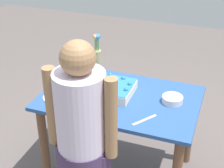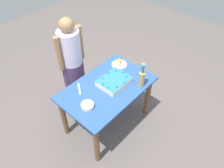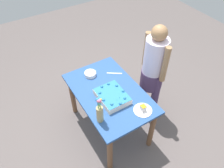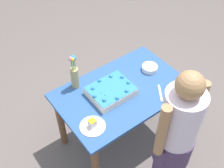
{
  "view_description": "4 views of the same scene",
  "coord_description": "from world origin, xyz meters",
  "px_view_note": "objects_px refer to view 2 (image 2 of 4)",
  "views": [
    {
      "loc": [
        -0.73,
        2.18,
        2.16
      ],
      "look_at": [
        0.08,
        -0.03,
        0.84
      ],
      "focal_mm": 55.0,
      "sensor_mm": 36.0,
      "label": 1
    },
    {
      "loc": [
        -1.44,
        -1.39,
        2.77
      ],
      "look_at": [
        0.01,
        -0.08,
        0.86
      ],
      "focal_mm": 35.0,
      "sensor_mm": 36.0,
      "label": 2
    },
    {
      "loc": [
        1.62,
        -0.95,
        2.77
      ],
      "look_at": [
        0.01,
        0.03,
        0.89
      ],
      "focal_mm": 35.0,
      "sensor_mm": 36.0,
      "label": 3
    },
    {
      "loc": [
        1.17,
        1.41,
        2.67
      ],
      "look_at": [
        0.11,
        -0.0,
        0.9
      ],
      "focal_mm": 45.0,
      "sensor_mm": 36.0,
      "label": 4
    }
  ],
  "objects_px": {
    "cake_knife": "(79,89)",
    "serving_plate_with_slice": "(119,64)",
    "flower_vase": "(142,77)",
    "fruit_bowl": "(87,106)",
    "person_standing": "(72,59)",
    "sheet_cake": "(114,81)"
  },
  "relations": [
    {
      "from": "sheet_cake",
      "to": "fruit_bowl",
      "type": "bearing_deg",
      "value": -176.35
    },
    {
      "from": "flower_vase",
      "to": "person_standing",
      "type": "relative_size",
      "value": 0.25
    },
    {
      "from": "sheet_cake",
      "to": "flower_vase",
      "type": "bearing_deg",
      "value": -54.11
    },
    {
      "from": "serving_plate_with_slice",
      "to": "cake_knife",
      "type": "relative_size",
      "value": 1.05
    },
    {
      "from": "serving_plate_with_slice",
      "to": "person_standing",
      "type": "xyz_separation_m",
      "value": [
        -0.45,
        0.51,
        0.08
      ]
    },
    {
      "from": "sheet_cake",
      "to": "fruit_bowl",
      "type": "xyz_separation_m",
      "value": [
        -0.51,
        -0.03,
        -0.02
      ]
    },
    {
      "from": "serving_plate_with_slice",
      "to": "fruit_bowl",
      "type": "relative_size",
      "value": 1.39
    },
    {
      "from": "serving_plate_with_slice",
      "to": "flower_vase",
      "type": "xyz_separation_m",
      "value": [
        -0.14,
        -0.49,
        0.13
      ]
    },
    {
      "from": "person_standing",
      "to": "fruit_bowl",
      "type": "bearing_deg",
      "value": -28.54
    },
    {
      "from": "serving_plate_with_slice",
      "to": "flower_vase",
      "type": "height_order",
      "value": "flower_vase"
    },
    {
      "from": "sheet_cake",
      "to": "person_standing",
      "type": "xyz_separation_m",
      "value": [
        -0.11,
        0.72,
        0.06
      ]
    },
    {
      "from": "flower_vase",
      "to": "fruit_bowl",
      "type": "bearing_deg",
      "value": 160.81
    },
    {
      "from": "fruit_bowl",
      "to": "person_standing",
      "type": "distance_m",
      "value": 0.86
    },
    {
      "from": "sheet_cake",
      "to": "cake_knife",
      "type": "height_order",
      "value": "sheet_cake"
    },
    {
      "from": "serving_plate_with_slice",
      "to": "fruit_bowl",
      "type": "xyz_separation_m",
      "value": [
        -0.86,
        -0.24,
        0.01
      ]
    },
    {
      "from": "cake_knife",
      "to": "serving_plate_with_slice",
      "type": "bearing_deg",
      "value": -59.32
    },
    {
      "from": "sheet_cake",
      "to": "serving_plate_with_slice",
      "type": "relative_size",
      "value": 1.82
    },
    {
      "from": "flower_vase",
      "to": "fruit_bowl",
      "type": "xyz_separation_m",
      "value": [
        -0.72,
        0.25,
        -0.12
      ]
    },
    {
      "from": "flower_vase",
      "to": "fruit_bowl",
      "type": "distance_m",
      "value": 0.77
    },
    {
      "from": "flower_vase",
      "to": "person_standing",
      "type": "height_order",
      "value": "person_standing"
    },
    {
      "from": "cake_knife",
      "to": "person_standing",
      "type": "distance_m",
      "value": 0.53
    },
    {
      "from": "sheet_cake",
      "to": "fruit_bowl",
      "type": "height_order",
      "value": "sheet_cake"
    }
  ]
}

